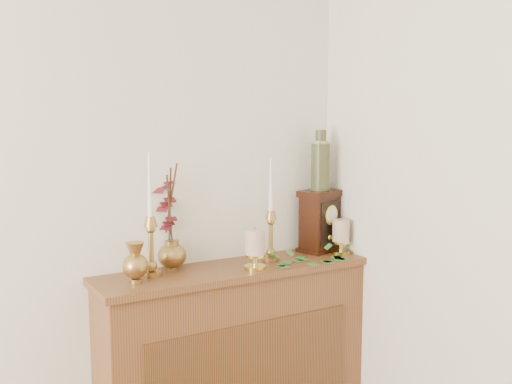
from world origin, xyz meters
TOP-DOWN VIEW (x-y plane):
  - console_shelf at (1.40, 2.10)m, footprint 1.24×0.34m
  - candlestick_left at (1.03, 2.13)m, footprint 0.08×0.08m
  - candlestick_center at (1.59, 2.10)m, footprint 0.08×0.08m
  - bud_vase at (0.94, 2.06)m, footprint 0.10×0.10m
  - ginger_jar at (1.14, 2.23)m, footprint 0.18×0.20m
  - pillar_candle_left at (1.45, 2.01)m, footprint 0.10×0.10m
  - pillar_candle_right at (1.94, 2.05)m, footprint 0.09×0.09m
  - ivy_garland at (1.71, 2.02)m, footprint 0.41×0.18m
  - mantel_clock at (1.90, 2.16)m, footprint 0.23×0.19m
  - ceramic_vase at (1.90, 2.16)m, footprint 0.09×0.09m

SIDE VIEW (x-z plane):
  - console_shelf at x=1.40m, z-range -0.03..0.90m
  - ivy_garland at x=1.71m, z-range 0.90..0.98m
  - bud_vase at x=0.94m, z-range 0.93..1.09m
  - pillar_candle_right at x=1.94m, z-range 0.93..1.11m
  - pillar_candle_left at x=1.45m, z-range 0.93..1.12m
  - mantel_clock at x=1.90m, z-range 0.93..1.22m
  - candlestick_center at x=1.59m, z-range 0.85..1.32m
  - candlestick_left at x=1.03m, z-range 0.84..1.35m
  - ginger_jar at x=1.14m, z-range 0.91..1.36m
  - ceramic_vase at x=1.90m, z-range 1.21..1.50m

